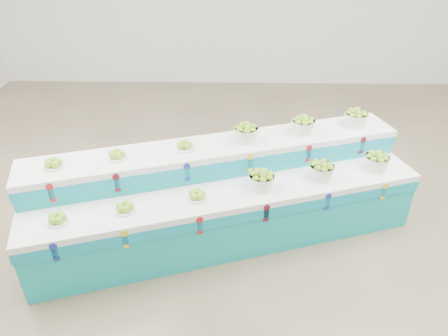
{
  "coord_description": "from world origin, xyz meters",
  "views": [
    {
      "loc": [
        -0.03,
        -3.82,
        3.22
      ],
      "look_at": [
        -0.11,
        -0.02,
        0.87
      ],
      "focal_mm": 33.32,
      "sensor_mm": 36.0,
      "label": 1
    }
  ],
  "objects": [
    {
      "name": "plate_lower_left",
      "position": [
        -1.66,
        -0.78,
        0.77
      ],
      "size": [
        0.26,
        0.26,
        0.1
      ],
      "primitive_type": "cylinder",
      "rotation": [
        0.0,
        0.0,
        0.31
      ],
      "color": "white",
      "rests_on": "display_stand"
    },
    {
      "name": "plate_upper_right",
      "position": [
        -0.54,
        0.13,
        1.07
      ],
      "size": [
        0.26,
        0.26,
        0.1
      ],
      "primitive_type": "cylinder",
      "rotation": [
        0.0,
        0.0,
        0.31
      ],
      "color": "white",
      "rests_on": "display_stand"
    },
    {
      "name": "display_stand",
      "position": [
        -0.11,
        -0.02,
        0.51
      ],
      "size": [
        4.41,
        2.33,
        1.02
      ],
      "primitive_type": null,
      "rotation": [
        0.0,
        0.0,
        0.31
      ],
      "color": "#14A8AE",
      "rests_on": "ground"
    },
    {
      "name": "basket_lower_mid",
      "position": [
        0.95,
        0.04,
        0.83
      ],
      "size": [
        0.35,
        0.35,
        0.21
      ],
      "primitive_type": null,
      "rotation": [
        0.0,
        0.0,
        0.31
      ],
      "color": "silver",
      "rests_on": "display_stand"
    },
    {
      "name": "basket_lower_left",
      "position": [
        0.29,
        -0.17,
        0.83
      ],
      "size": [
        0.35,
        0.35,
        0.21
      ],
      "primitive_type": null,
      "rotation": [
        0.0,
        0.0,
        0.31
      ],
      "color": "silver",
      "rests_on": "display_stand"
    },
    {
      "name": "ground",
      "position": [
        0.0,
        0.0,
        0.0
      ],
      "size": [
        10.0,
        10.0,
        0.0
      ],
      "primitive_type": "plane",
      "color": "brown",
      "rests_on": "ground"
    },
    {
      "name": "basket_upper_mid",
      "position": [
        0.8,
        0.55,
        1.13
      ],
      "size": [
        0.35,
        0.35,
        0.21
      ],
      "primitive_type": null,
      "rotation": [
        0.0,
        0.0,
        0.31
      ],
      "color": "silver",
      "rests_on": "display_stand"
    },
    {
      "name": "plate_upper_mid",
      "position": [
        -1.22,
        -0.09,
        1.07
      ],
      "size": [
        0.26,
        0.26,
        0.1
      ],
      "primitive_type": "cylinder",
      "rotation": [
        0.0,
        0.0,
        0.31
      ],
      "color": "white",
      "rests_on": "display_stand"
    },
    {
      "name": "basket_upper_right",
      "position": [
        1.45,
        0.75,
        1.13
      ],
      "size": [
        0.35,
        0.35,
        0.21
      ],
      "primitive_type": null,
      "rotation": [
        0.0,
        0.0,
        0.31
      ],
      "color": "silver",
      "rests_on": "display_stand"
    },
    {
      "name": "basket_lower_right",
      "position": [
        1.61,
        0.25,
        0.83
      ],
      "size": [
        0.35,
        0.35,
        0.21
      ],
      "primitive_type": null,
      "rotation": [
        0.0,
        0.0,
        0.31
      ],
      "color": "silver",
      "rests_on": "display_stand"
    },
    {
      "name": "plate_lower_mid",
      "position": [
        -1.06,
        -0.6,
        0.77
      ],
      "size": [
        0.26,
        0.26,
        0.1
      ],
      "primitive_type": "cylinder",
      "rotation": [
        0.0,
        0.0,
        0.31
      ],
      "color": "white",
      "rests_on": "display_stand"
    },
    {
      "name": "plate_upper_left",
      "position": [
        -1.82,
        -0.28,
        1.07
      ],
      "size": [
        0.26,
        0.26,
        0.1
      ],
      "primitive_type": "cylinder",
      "rotation": [
        0.0,
        0.0,
        0.31
      ],
      "color": "white",
      "rests_on": "display_stand"
    },
    {
      "name": "basket_upper_left",
      "position": [
        0.13,
        0.34,
        1.13
      ],
      "size": [
        0.35,
        0.35,
        0.21
      ],
      "primitive_type": null,
      "rotation": [
        0.0,
        0.0,
        0.31
      ],
      "color": "silver",
      "rests_on": "display_stand"
    },
    {
      "name": "plate_lower_right",
      "position": [
        -0.38,
        -0.38,
        0.77
      ],
      "size": [
        0.26,
        0.26,
        0.1
      ],
      "primitive_type": "cylinder",
      "rotation": [
        0.0,
        0.0,
        0.31
      ],
      "color": "white",
      "rests_on": "display_stand"
    }
  ]
}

